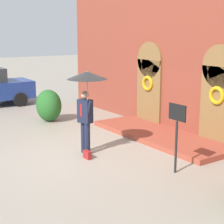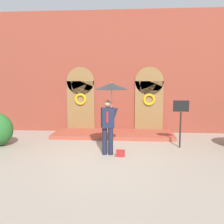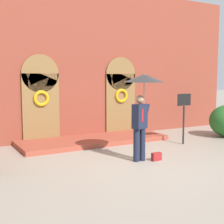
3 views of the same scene
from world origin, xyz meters
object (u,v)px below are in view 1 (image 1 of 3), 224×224
object	(u,v)px
person_with_umbrella	(87,87)
shrub_left	(49,105)
sign_post	(177,127)
handbag	(87,155)

from	to	relation	value
person_with_umbrella	shrub_left	size ratio (longest dim) A/B	1.93
person_with_umbrella	sign_post	size ratio (longest dim) A/B	1.37
person_with_umbrella	shrub_left	xyz separation A→B (m)	(-4.28, 0.81, -1.30)
handbag	shrub_left	distance (m)	4.75
person_with_umbrella	handbag	xyz separation A→B (m)	(0.33, -0.20, -1.80)
sign_post	shrub_left	world-z (taller)	sign_post
shrub_left	person_with_umbrella	bearing A→B (deg)	-10.72
person_with_umbrella	shrub_left	world-z (taller)	person_with_umbrella
sign_post	person_with_umbrella	bearing A→B (deg)	-156.41
handbag	shrub_left	world-z (taller)	shrub_left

